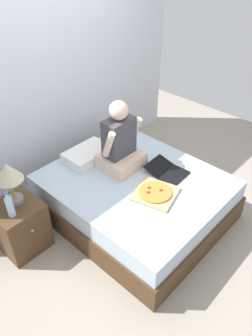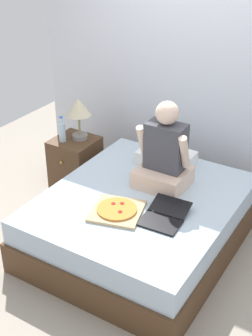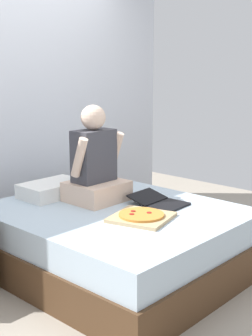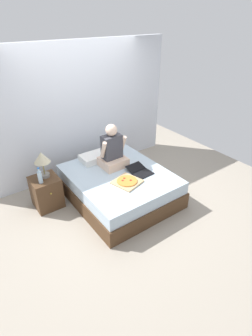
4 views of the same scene
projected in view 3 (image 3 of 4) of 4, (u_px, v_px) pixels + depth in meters
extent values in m
plane|color=#9E9384|center=(116.00, 270.00, 3.72)|extent=(5.88, 5.88, 0.00)
cube|color=silver|center=(14.00, 104.00, 4.30)|extent=(3.88, 0.12, 2.50)
cube|color=#4C331E|center=(115.00, 253.00, 3.69)|extent=(1.58, 1.85, 0.29)
cube|color=silver|center=(115.00, 222.00, 3.63)|extent=(1.53, 1.79, 0.22)
cube|color=white|center=(52.00, 189.00, 3.95)|extent=(0.52, 0.34, 0.12)
cube|color=beige|center=(97.00, 191.00, 3.81)|extent=(0.44, 0.40, 0.16)
cube|color=#3F3F47|center=(94.00, 156.00, 3.77)|extent=(0.34, 0.20, 0.42)
sphere|color=beige|center=(93.00, 117.00, 3.71)|extent=(0.20, 0.20, 0.20)
cylinder|color=beige|center=(79.00, 157.00, 3.59)|extent=(0.07, 0.18, 0.32)
cylinder|color=beige|center=(115.00, 151.00, 3.88)|extent=(0.07, 0.18, 0.32)
cube|color=black|center=(168.00, 206.00, 3.66)|extent=(0.33, 0.24, 0.02)
cube|color=black|center=(147.00, 197.00, 3.78)|extent=(0.32, 0.21, 0.06)
cube|color=tan|center=(141.00, 217.00, 3.36)|extent=(0.49, 0.49, 0.02)
cylinder|color=#CC7F33|center=(141.00, 215.00, 3.36)|extent=(0.33, 0.33, 0.02)
cylinder|color=maroon|center=(132.00, 214.00, 3.34)|extent=(0.04, 0.04, 0.00)
cylinder|color=maroon|center=(149.00, 213.00, 3.37)|extent=(0.04, 0.04, 0.00)
cylinder|color=maroon|center=(133.00, 211.00, 3.41)|extent=(0.04, 0.04, 0.00)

